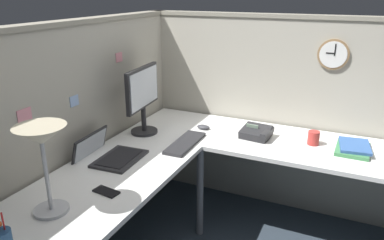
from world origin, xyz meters
TOP-DOWN VIEW (x-y plane):
  - cubicle_wall_back at (-0.36, 0.87)m, footprint 2.57×0.12m
  - cubicle_wall_right at (0.87, -0.27)m, footprint 0.12×2.37m
  - desk at (-0.15, -0.05)m, footprint 2.35×2.15m
  - monitor at (0.20, 0.64)m, footprint 0.46×0.20m
  - laptop at (-0.28, 0.63)m, footprint 0.36×0.40m
  - keyboard at (0.12, 0.26)m, footprint 0.43×0.15m
  - computer_mouse at (0.45, 0.26)m, footprint 0.06×0.10m
  - desk_lamp_dome at (-0.89, 0.50)m, footprint 0.24×0.24m
  - cell_phone at (-0.64, 0.36)m, footprint 0.09×0.15m
  - office_phone at (0.45, -0.16)m, footprint 0.21×0.22m
  - book_stack at (0.50, -0.81)m, footprint 0.30×0.23m
  - coffee_mug at (0.50, -0.55)m, footprint 0.08×0.08m
  - wall_clock at (0.82, -0.59)m, footprint 0.04×0.22m
  - pinned_note_leftmost at (-0.70, 0.82)m, footprint 0.09×0.00m
  - pinned_note_middle at (-0.31, 0.82)m, footprint 0.07×0.00m
  - pinned_note_rightmost at (0.19, 0.82)m, footprint 0.08×0.00m

SIDE VIEW (x-z plane):
  - desk at x=-0.15m, z-range 0.27..1.00m
  - cell_phone at x=-0.64m, z-range 0.73..0.74m
  - keyboard at x=0.12m, z-range 0.73..0.75m
  - computer_mouse at x=0.45m, z-range 0.73..0.76m
  - book_stack at x=0.50m, z-range 0.73..0.77m
  - laptop at x=-0.28m, z-range 0.65..0.86m
  - office_phone at x=0.45m, z-range 0.71..0.82m
  - coffee_mug at x=0.50m, z-range 0.73..0.83m
  - cubicle_wall_back at x=-0.36m, z-range 0.00..1.58m
  - cubicle_wall_right at x=0.87m, z-range 0.00..1.58m
  - monitor at x=0.20m, z-range 0.77..1.27m
  - desk_lamp_dome at x=-0.89m, z-range 0.87..1.32m
  - pinned_note_middle at x=-0.31m, z-range 1.06..1.13m
  - pinned_note_leftmost at x=-0.70m, z-range 1.06..1.16m
  - pinned_note_rightmost at x=0.19m, z-range 1.26..1.32m
  - wall_clock at x=0.82m, z-range 1.20..1.42m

